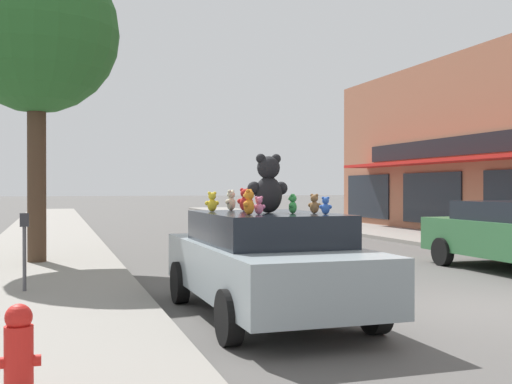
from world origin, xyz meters
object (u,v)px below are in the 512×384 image
object	(u,v)px
teddy_bear_giant	(268,184)
teddy_bear_brown	(314,204)
teddy_bear_cream	(231,200)
teddy_bear_yellow	(212,202)
teddy_bear_red	(245,200)
teddy_bear_green	(293,204)
fire_hydrant	(19,355)
teddy_bear_orange	(249,202)
teddy_bear_blue	(326,206)
teddy_bear_pink	(259,206)
street_tree	(36,33)
parking_meter	(24,241)
plush_art_car	(266,261)

from	to	relation	value
teddy_bear_giant	teddy_bear_brown	size ratio (longest dim) A/B	3.06
teddy_bear_cream	teddy_bear_yellow	world-z (taller)	teddy_bear_cream
teddy_bear_red	teddy_bear_green	bearing A→B (deg)	145.02
teddy_bear_red	fire_hydrant	world-z (taller)	teddy_bear_red
teddy_bear_orange	teddy_bear_blue	bearing A→B (deg)	114.78
teddy_bear_pink	teddy_bear_cream	size ratio (longest dim) A/B	0.76
teddy_bear_green	teddy_bear_blue	bearing A→B (deg)	70.88
teddy_bear_red	teddy_bear_yellow	size ratio (longest dim) A/B	1.18
teddy_bear_pink	teddy_bear_yellow	world-z (taller)	teddy_bear_yellow
teddy_bear_giant	teddy_bear_yellow	size ratio (longest dim) A/B	2.80
teddy_bear_brown	teddy_bear_red	bearing A→B (deg)	-11.91
teddy_bear_brown	street_tree	world-z (taller)	street_tree
teddy_bear_pink	parking_meter	xyz separation A→B (m)	(-3.04, 3.06, -0.64)
teddy_bear_red	teddy_bear_yellow	xyz separation A→B (m)	(-0.53, -0.07, -0.03)
teddy_bear_red	fire_hydrant	distance (m)	5.13
teddy_bear_cream	parking_meter	bearing A→B (deg)	-67.29
teddy_bear_orange	teddy_bear_giant	bearing A→B (deg)	175.21
teddy_bear_orange	teddy_bear_yellow	xyz separation A→B (m)	(-0.19, 1.24, -0.02)
teddy_bear_giant	teddy_bear_cream	world-z (taller)	teddy_bear_giant
teddy_bear_red	teddy_bear_cream	size ratio (longest dim) A/B	1.09
plush_art_car	teddy_bear_cream	world-z (taller)	teddy_bear_cream
fire_hydrant	teddy_bear_orange	bearing A→B (deg)	45.19
teddy_bear_orange	street_tree	size ratio (longest dim) A/B	0.05
teddy_bear_orange	teddy_bear_blue	xyz separation A→B (m)	(1.00, -0.19, -0.05)
plush_art_car	fire_hydrant	world-z (taller)	plush_art_car
teddy_bear_brown	teddy_bear_giant	bearing A→B (deg)	14.50
teddy_bear_red	parking_meter	distance (m)	3.76
street_tree	teddy_bear_giant	bearing A→B (deg)	-64.93
plush_art_car	teddy_bear_yellow	size ratio (longest dim) A/B	15.67
teddy_bear_orange	fire_hydrant	xyz separation A→B (m)	(-2.67, -2.69, -1.10)
teddy_bear_giant	teddy_bear_pink	world-z (taller)	teddy_bear_giant
teddy_bear_orange	teddy_bear_brown	bearing A→B (deg)	133.77
teddy_bear_red	street_tree	world-z (taller)	street_tree
teddy_bear_green	teddy_bear_yellow	size ratio (longest dim) A/B	0.91
teddy_bear_pink	teddy_bear_brown	distance (m)	0.82
teddy_bear_giant	teddy_bear_blue	distance (m)	0.94
fire_hydrant	teddy_bear_pink	bearing A→B (deg)	44.23
teddy_bear_red	teddy_bear_blue	xyz separation A→B (m)	(0.66, -1.50, -0.05)
teddy_bear_blue	teddy_bear_pink	bearing A→B (deg)	2.08
teddy_bear_orange	teddy_bear_yellow	world-z (taller)	teddy_bear_orange
teddy_bear_pink	teddy_bear_orange	size ratio (longest dim) A/B	0.72
teddy_bear_blue	street_tree	world-z (taller)	street_tree
teddy_bear_cream	teddy_bear_yellow	bearing A→B (deg)	2.50
teddy_bear_yellow	fire_hydrant	xyz separation A→B (m)	(-2.48, -3.93, -1.08)
teddy_bear_giant	teddy_bear_blue	size ratio (longest dim) A/B	3.49
teddy_bear_cream	fire_hydrant	distance (m)	5.28
teddy_bear_orange	teddy_bear_brown	distance (m)	0.99
teddy_bear_orange	teddy_bear_pink	bearing A→B (deg)	147.85
teddy_bear_green	parking_meter	size ratio (longest dim) A/B	0.21
teddy_bear_red	teddy_bear_blue	bearing A→B (deg)	151.22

